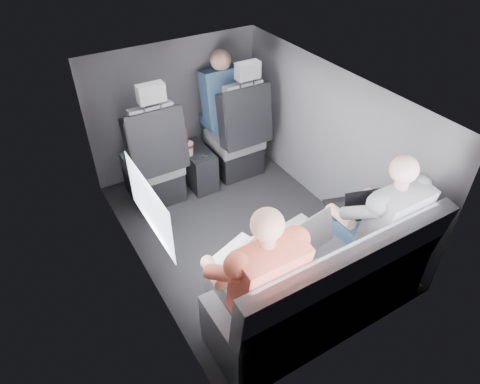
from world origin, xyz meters
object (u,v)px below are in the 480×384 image
laptop_white (245,257)px  laptop_black (356,206)px  center_console (197,167)px  rear_bench (323,291)px  laptop_silver (302,234)px  front_seat_right (238,140)px  passenger_front_right (222,99)px  soda_cup (189,148)px  passenger_rear_right (376,222)px  passenger_rear_left (255,279)px  front_seat_left (155,165)px

laptop_white → laptop_black: (0.97, 0.02, -0.01)m
center_console → laptop_white: size_ratio=1.07×
rear_bench → laptop_silver: 0.42m
front_seat_right → passenger_front_right: front_seat_right is taller
laptop_silver → center_console: bearing=89.5°
front_seat_right → laptop_silver: bearing=-105.8°
front_seat_right → soda_cup: front_seat_right is taller
center_console → rear_bench: size_ratio=0.30×
front_seat_right → passenger_rear_right: (0.06, -1.81, 0.23)m
passenger_rear_left → passenger_rear_right: bearing=0.0°
laptop_black → laptop_silver: bearing=-176.0°
front_seat_right → laptop_white: (-0.91, -1.63, 0.24)m
rear_bench → passenger_rear_left: (-0.50, 0.09, 0.33)m
front_seat_left → laptop_silver: 1.71m
passenger_rear_left → center_console: bearing=74.8°
passenger_rear_right → passenger_rear_left: bearing=-180.0°
front_seat_left → passenger_rear_right: front_seat_left is taller
center_console → front_seat_right: bearing=-5.1°
soda_cup → laptop_silver: (0.08, -1.63, 0.16)m
center_console → rear_bench: 1.94m
center_console → passenger_rear_right: (0.51, -1.85, 0.43)m
laptop_black → passenger_front_right: size_ratio=0.48×
soda_cup → front_seat_left: bearing=179.0°
front_seat_left → passenger_rear_right: 2.06m
soda_cup → laptop_silver: laptop_silver is taller
soda_cup → passenger_front_right: bearing=27.1°
center_console → rear_bench: (-0.00, -1.94, 0.11)m
laptop_silver → passenger_rear_right: bearing=-17.8°
laptop_black → passenger_rear_right: size_ratio=0.32×
laptop_white → passenger_rear_left: size_ratio=0.36×
front_seat_right → passenger_rear_left: size_ratio=1.01×
passenger_rear_right → center_console: bearing=105.3°
front_seat_right → soda_cup: (-0.55, -0.01, 0.07)m
front_seat_left → passenger_rear_left: front_seat_left is taller
laptop_black → passenger_rear_left: (-1.01, -0.20, 0.01)m
soda_cup → laptop_white: size_ratio=0.65×
passenger_rear_right → soda_cup: bearing=108.5°
laptop_white → passenger_rear_left: passenger_rear_left is taller
front_seat_right → laptop_white: front_seat_right is taller
front_seat_left → passenger_rear_right: size_ratio=1.03×
laptop_silver → passenger_rear_left: (-0.49, -0.17, 0.00)m
center_console → laptop_white: bearing=-105.5°
front_seat_left → laptop_silver: size_ratio=3.17×
soda_cup → passenger_front_right: 0.64m
laptop_black → passenger_rear_right: (-0.00, -0.20, -0.00)m
passenger_front_right → rear_bench: bearing=-101.0°
center_console → passenger_front_right: (0.42, 0.22, 0.55)m
rear_bench → passenger_rear_right: bearing=10.6°
front_seat_left → laptop_silver: bearing=-75.2°
center_console → soda_cup: size_ratio=1.64×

